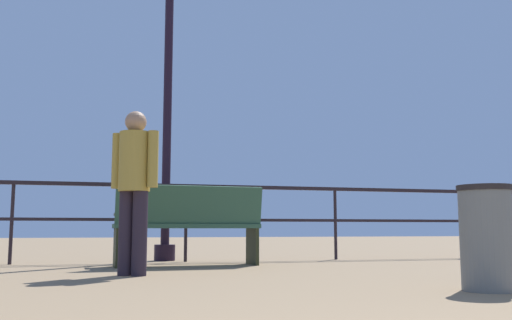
% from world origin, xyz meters
% --- Properties ---
extents(pier_railing, '(21.83, 0.05, 1.04)m').
position_xyz_m(pier_railing, '(-0.00, 7.55, 0.77)').
color(pier_railing, black).
rests_on(pier_railing, ground_plane).
extents(bench_near_left, '(1.74, 0.70, 0.94)m').
position_xyz_m(bench_near_left, '(-0.10, 6.62, 0.53)').
color(bench_near_left, '#2D513C').
rests_on(bench_near_left, ground_plane).
extents(lamppost_center, '(0.32, 0.32, 4.39)m').
position_xyz_m(lamppost_center, '(-0.24, 7.90, 2.44)').
color(lamppost_center, black).
rests_on(lamppost_center, ground_plane).
extents(person_by_bench, '(0.42, 0.34, 1.57)m').
position_xyz_m(person_by_bench, '(-0.81, 5.43, 0.90)').
color(person_by_bench, '#251D28').
rests_on(person_by_bench, ground_plane).
extents(trash_bin, '(0.38, 0.38, 0.75)m').
position_xyz_m(trash_bin, '(1.54, 3.42, 0.38)').
color(trash_bin, slate).
rests_on(trash_bin, ground_plane).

